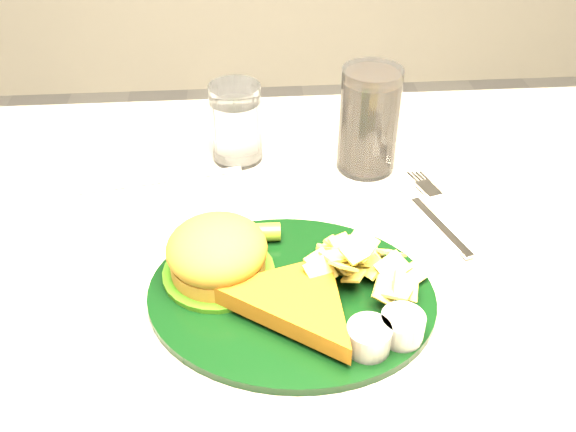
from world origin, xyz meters
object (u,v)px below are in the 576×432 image
at_px(dinner_plate, 291,274).
at_px(fork_napkin, 439,222).
at_px(water_glass, 236,123).
at_px(cola_glass, 369,120).

height_order(dinner_plate, fork_napkin, dinner_plate).
height_order(water_glass, cola_glass, cola_glass).
distance_m(cola_glass, fork_napkin, 0.17).
bearing_deg(dinner_plate, fork_napkin, 41.58).
bearing_deg(water_glass, cola_glass, -11.96).
bearing_deg(cola_glass, water_glass, 168.04).
height_order(water_glass, fork_napkin, water_glass).
bearing_deg(dinner_plate, water_glass, 111.27).
relative_size(dinner_plate, cola_glass, 2.11).
bearing_deg(dinner_plate, cola_glass, 74.83).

